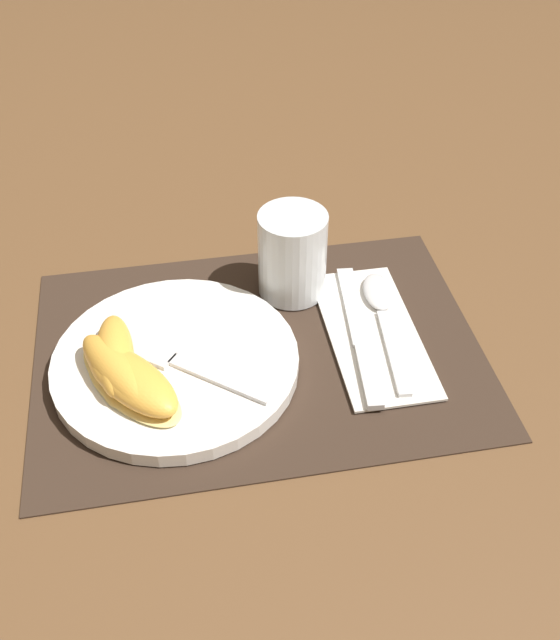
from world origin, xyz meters
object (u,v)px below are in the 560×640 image
at_px(knife, 360,336).
at_px(citrus_wedge_1, 118,374).
at_px(plate, 176,362).
at_px(citrus_wedge_0, 115,357).
at_px(citrus_wedge_2, 132,382).
at_px(juice_glass, 292,259).
at_px(fork, 178,362).
at_px(spoon, 382,307).

relative_size(knife, citrus_wedge_1, 1.64).
bearing_deg(plate, knife, 2.20).
relative_size(citrus_wedge_0, citrus_wedge_2, 0.88).
bearing_deg(citrus_wedge_1, juice_glass, 33.98).
bearing_deg(citrus_wedge_1, knife, 8.07).
relative_size(juice_glass, fork, 0.65).
xyz_separation_m(citrus_wedge_1, citrus_wedge_2, (0.01, -0.01, -0.00)).
distance_m(citrus_wedge_1, citrus_wedge_2, 0.02).
bearing_deg(citrus_wedge_2, plate, 43.52).
bearing_deg(knife, citrus_wedge_2, -168.63).
bearing_deg(citrus_wedge_0, citrus_wedge_2, -67.27).
relative_size(spoon, citrus_wedge_2, 1.41).
bearing_deg(citrus_wedge_1, plate, 26.93).
height_order(plate, knife, plate).
bearing_deg(citrus_wedge_0, spoon, 9.88).
bearing_deg(plate, spoon, 11.46).
bearing_deg(juice_glass, citrus_wedge_2, -141.76).
height_order(juice_glass, citrus_wedge_2, juice_glass).
height_order(citrus_wedge_0, citrus_wedge_1, same).
relative_size(fork, citrus_wedge_1, 1.16).
bearing_deg(citrus_wedge_1, fork, 17.73).
bearing_deg(citrus_wedge_1, citrus_wedge_2, -44.05).
relative_size(citrus_wedge_1, citrus_wedge_2, 0.99).
distance_m(juice_glass, fork, 0.18).
relative_size(plate, juice_glass, 2.50).
bearing_deg(citrus_wedge_0, knife, 2.47).
distance_m(fork, citrus_wedge_0, 0.06).
relative_size(knife, fork, 1.41).
bearing_deg(citrus_wedge_1, spoon, 14.66).
height_order(spoon, citrus_wedge_2, citrus_wedge_2).
relative_size(juice_glass, spoon, 0.53).
relative_size(knife, spoon, 1.14).
relative_size(knife, citrus_wedge_2, 1.61).
height_order(plate, spoon, plate).
distance_m(citrus_wedge_0, citrus_wedge_1, 0.03).
xyz_separation_m(plate, juice_glass, (0.14, 0.11, 0.04)).
bearing_deg(citrus_wedge_2, citrus_wedge_0, 112.73).
distance_m(citrus_wedge_0, citrus_wedge_2, 0.04).
height_order(plate, citrus_wedge_0, citrus_wedge_0).
height_order(juice_glass, citrus_wedge_1, juice_glass).
height_order(plate, citrus_wedge_1, citrus_wedge_1).
xyz_separation_m(juice_glass, spoon, (0.09, -0.06, -0.04)).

